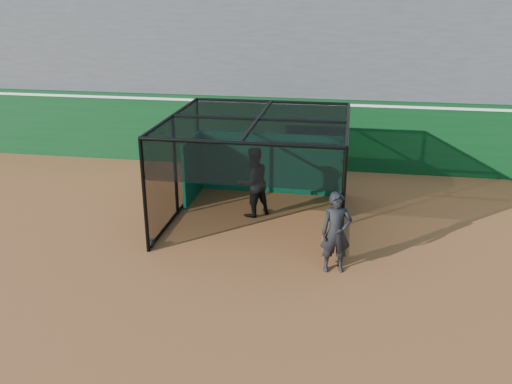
# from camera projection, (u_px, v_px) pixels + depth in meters

# --- Properties ---
(ground) EXTENTS (120.00, 120.00, 0.00)m
(ground) POSITION_uv_depth(u_px,v_px,m) (218.00, 282.00, 11.87)
(ground) COLOR brown
(ground) RESTS_ON ground
(outfield_wall) EXTENTS (50.00, 0.50, 2.50)m
(outfield_wall) POSITION_uv_depth(u_px,v_px,m) (273.00, 131.00, 19.26)
(outfield_wall) COLOR #0A3715
(outfield_wall) RESTS_ON ground
(grandstand) EXTENTS (50.00, 7.85, 8.95)m
(grandstand) POSITION_uv_depth(u_px,v_px,m) (287.00, 30.00, 21.62)
(grandstand) COLOR #4C4C4F
(grandstand) RESTS_ON ground
(batting_cage) EXTENTS (4.72, 4.82, 2.85)m
(batting_cage) POSITION_uv_depth(u_px,v_px,m) (258.00, 171.00, 14.59)
(batting_cage) COLOR black
(batting_cage) RESTS_ON ground
(batter) EXTENTS (1.22, 1.20, 1.98)m
(batter) POSITION_uv_depth(u_px,v_px,m) (253.00, 182.00, 15.05)
(batter) COLOR black
(batter) RESTS_ON ground
(on_deck_player) EXTENTS (0.77, 0.58, 1.89)m
(on_deck_player) POSITION_uv_depth(u_px,v_px,m) (336.00, 233.00, 12.04)
(on_deck_player) COLOR black
(on_deck_player) RESTS_ON ground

